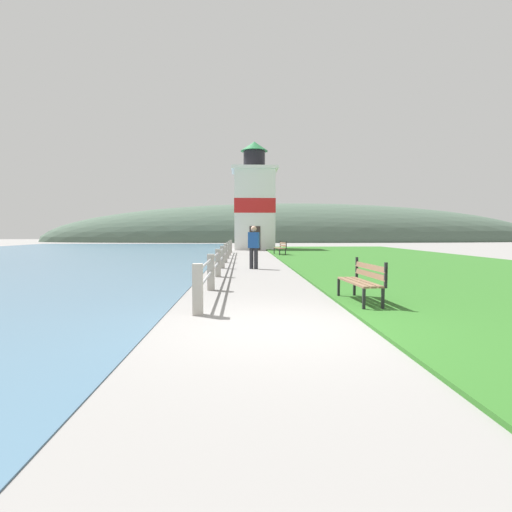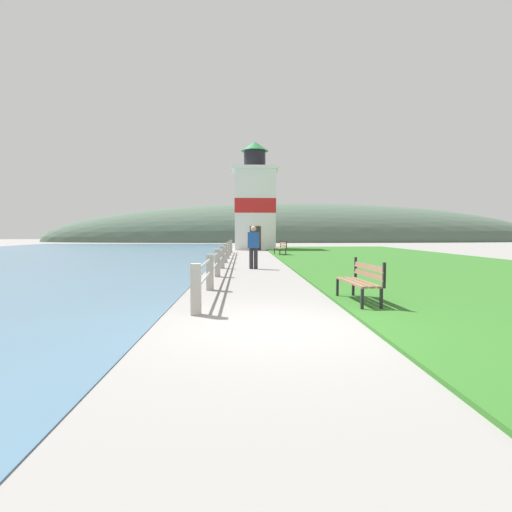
% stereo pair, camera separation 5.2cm
% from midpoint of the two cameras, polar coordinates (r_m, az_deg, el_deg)
% --- Properties ---
extents(ground_plane, '(160.00, 160.00, 0.00)m').
position_cam_midpoint_polar(ground_plane, '(6.44, 2.79, -10.13)').
color(ground_plane, gray).
extents(grass_verge, '(12.00, 40.14, 0.06)m').
position_cam_midpoint_polar(grass_verge, '(21.24, 20.08, -0.76)').
color(grass_verge, '#2D6623').
rests_on(grass_verge, ground_plane).
extents(seawall_railing, '(0.18, 21.93, 0.94)m').
position_cam_midpoint_polar(seawall_railing, '(18.16, -4.66, 0.35)').
color(seawall_railing, '#A8A399').
rests_on(seawall_railing, ground_plane).
extents(park_bench_near, '(0.57, 1.66, 0.94)m').
position_cam_midpoint_polar(park_bench_near, '(8.60, 14.88, -3.18)').
color(park_bench_near, brown).
rests_on(park_bench_near, ground_plane).
extents(park_bench_midway, '(0.69, 1.78, 0.94)m').
position_cam_midpoint_polar(park_bench_midway, '(25.91, 3.53, 1.28)').
color(park_bench_midway, brown).
rests_on(park_bench_midway, ground_plane).
extents(lighthouse, '(3.92, 3.92, 9.31)m').
position_cam_midpoint_polar(lighthouse, '(35.01, -0.29, 7.51)').
color(lighthouse, white).
rests_on(lighthouse, ground_plane).
extents(person_strolling, '(0.48, 0.35, 1.76)m').
position_cam_midpoint_polar(person_strolling, '(16.30, -0.42, 1.49)').
color(person_strolling, '#28282D').
rests_on(person_strolling, ground_plane).
extents(distant_hillside, '(80.00, 16.00, 12.00)m').
position_cam_midpoint_polar(distant_hillside, '(63.59, 5.67, 2.07)').
color(distant_hillside, '#475B4C').
rests_on(distant_hillside, ground_plane).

